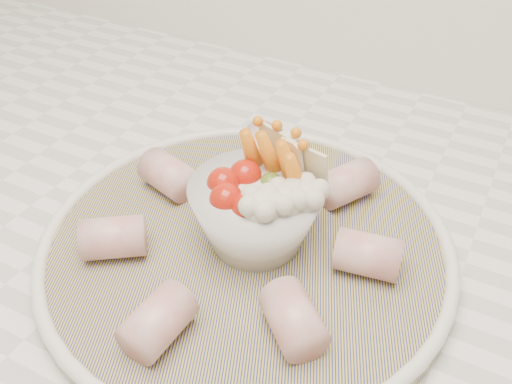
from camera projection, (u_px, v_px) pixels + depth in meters
The scene contains 3 objects.
serving_platter at pixel (246, 245), 0.50m from camera, with size 0.47×0.47×0.02m.
veggie_bowl at pixel (259, 207), 0.48m from camera, with size 0.11×0.11×0.10m.
cured_meat_rolls at pixel (245, 226), 0.49m from camera, with size 0.26×0.29×0.04m.
Camera 1 is at (0.11, 1.07, 1.28)m, focal length 40.00 mm.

